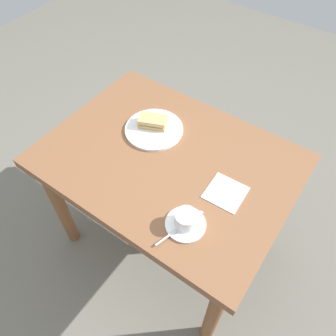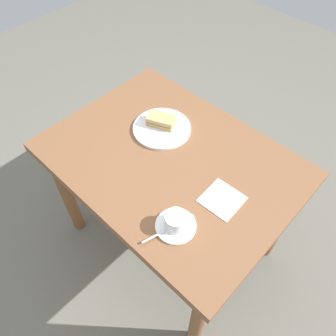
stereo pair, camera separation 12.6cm
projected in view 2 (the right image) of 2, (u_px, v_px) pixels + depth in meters
ground_plane at (170, 237)px, 2.07m from camera, size 6.00×6.00×0.00m
dining_table at (171, 173)px, 1.56m from camera, size 1.11×0.82×0.77m
sandwich_plate at (162, 128)px, 1.58m from camera, size 0.28×0.28×0.01m
sandwich_front at (161, 120)px, 1.57m from camera, size 0.15×0.12×0.05m
coffee_saucer at (176, 226)px, 1.25m from camera, size 0.16×0.16×0.01m
coffee_cup at (176, 221)px, 1.22m from camera, size 0.08×0.10×0.07m
spoon at (158, 234)px, 1.22m from camera, size 0.04×0.10×0.01m
napkin at (222, 199)px, 1.33m from camera, size 0.16×0.16×0.00m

